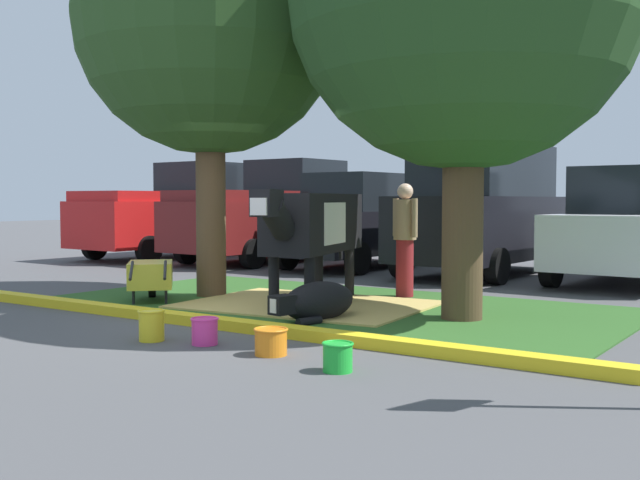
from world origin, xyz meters
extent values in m
plane|color=#4C4C4F|center=(0.00, 0.00, 0.00)|extent=(80.00, 80.00, 0.00)
cube|color=#2D5B23|center=(0.28, 1.58, 0.01)|extent=(7.88, 4.17, 0.02)
cube|color=yellow|center=(0.28, -0.65, 0.06)|extent=(9.08, 0.24, 0.12)
cube|color=tan|center=(0.07, 1.33, 0.03)|extent=(3.41, 2.68, 0.04)
cylinder|color=brown|center=(-1.73, 1.36, 1.36)|extent=(0.44, 0.44, 2.73)
sphere|color=#2D5123|center=(-1.73, 1.36, 4.12)|extent=(3.98, 3.98, 3.98)
cylinder|color=#4C3823|center=(2.29, 1.44, 1.22)|extent=(0.49, 0.49, 2.45)
cube|color=black|center=(0.04, 1.53, 1.14)|extent=(1.28, 2.40, 0.80)
cube|color=white|center=(0.08, 1.39, 1.14)|extent=(0.93, 1.06, 0.56)
cylinder|color=black|center=(0.39, 0.25, 1.24)|extent=(0.48, 0.70, 0.58)
cube|color=black|center=(0.48, -0.06, 1.42)|extent=(0.37, 0.49, 0.32)
cube|color=white|center=(0.53, -0.25, 1.38)|extent=(0.22, 0.17, 0.20)
cylinder|color=black|center=(0.51, 0.76, 0.37)|extent=(0.14, 0.14, 0.74)
cylinder|color=black|center=(0.03, 0.63, 0.37)|extent=(0.14, 0.14, 0.74)
cylinder|color=black|center=(0.05, 2.43, 0.37)|extent=(0.14, 0.14, 0.74)
cylinder|color=black|center=(-0.42, 2.30, 0.37)|extent=(0.14, 0.14, 0.74)
cylinder|color=black|center=(-0.27, 2.69, 0.89)|extent=(0.06, 0.06, 0.70)
ellipsoid|color=black|center=(0.91, 0.40, 0.24)|extent=(0.66, 1.16, 0.48)
cube|color=black|center=(0.81, -0.20, 0.26)|extent=(0.24, 0.31, 0.22)
cube|color=silver|center=(0.79, -0.31, 0.26)|extent=(0.11, 0.08, 0.16)
cylinder|color=black|center=(1.03, 0.02, 0.06)|extent=(0.16, 0.36, 0.10)
cylinder|color=maroon|center=(0.72, 2.90, 0.43)|extent=(0.26, 0.26, 0.87)
cylinder|color=#9E7F5B|center=(0.72, 2.90, 1.17)|extent=(0.34, 0.34, 0.60)
sphere|color=beige|center=(0.72, 2.90, 1.58)|extent=(0.24, 0.24, 0.24)
cylinder|color=#9E7F5B|center=(0.93, 2.81, 1.20)|extent=(0.09, 0.09, 0.57)
cylinder|color=#9E7F5B|center=(0.52, 2.99, 1.20)|extent=(0.09, 0.09, 0.57)
cube|color=gold|center=(-2.01, 0.41, 0.40)|extent=(1.06, 1.06, 0.36)
cylinder|color=black|center=(-2.36, 0.76, 0.18)|extent=(0.32, 0.33, 0.36)
cylinder|color=black|center=(-1.96, 0.04, 0.12)|extent=(0.04, 0.04, 0.24)
cylinder|color=black|center=(-1.65, 0.35, 0.12)|extent=(0.04, 0.04, 0.24)
cylinder|color=black|center=(-1.71, -0.21, 0.52)|extent=(0.40, 0.41, 0.23)
cylinder|color=black|center=(-1.40, 0.10, 0.52)|extent=(0.40, 0.41, 0.23)
cylinder|color=yellow|center=(0.20, -1.63, 0.16)|extent=(0.26, 0.26, 0.31)
torus|color=yellow|center=(0.20, -1.63, 0.31)|extent=(0.28, 0.28, 0.02)
cylinder|color=#EA3893|center=(0.79, -1.46, 0.13)|extent=(0.26, 0.26, 0.26)
torus|color=#EA3893|center=(0.79, -1.46, 0.26)|extent=(0.29, 0.29, 0.02)
cylinder|color=orange|center=(1.66, -1.50, 0.12)|extent=(0.30, 0.30, 0.24)
torus|color=orange|center=(1.66, -1.50, 0.24)|extent=(0.33, 0.33, 0.02)
cylinder|color=green|center=(2.56, -1.72, 0.12)|extent=(0.25, 0.25, 0.24)
torus|color=green|center=(2.56, -1.72, 0.24)|extent=(0.28, 0.28, 0.02)
cube|color=red|center=(-7.88, 6.74, 0.87)|extent=(2.23, 5.48, 1.10)
cube|color=black|center=(-7.84, 7.68, 1.92)|extent=(1.92, 1.88, 1.00)
cube|color=red|center=(-7.94, 5.52, 1.54)|extent=(2.01, 2.78, 0.24)
cylinder|color=black|center=(-8.81, 8.53, 0.32)|extent=(0.25, 0.65, 0.64)
cylinder|color=black|center=(-6.81, 8.45, 0.32)|extent=(0.25, 0.65, 0.64)
cylinder|color=black|center=(-8.96, 5.02, 0.32)|extent=(0.25, 0.65, 0.64)
cylinder|color=black|center=(-6.96, 4.94, 0.32)|extent=(0.25, 0.65, 0.64)
cube|color=maroon|center=(-5.08, 7.05, 0.87)|extent=(2.23, 5.48, 1.10)
cube|color=black|center=(-5.04, 8.00, 1.92)|extent=(1.92, 1.88, 1.00)
cube|color=maroon|center=(-5.13, 5.84, 1.54)|extent=(2.01, 2.78, 0.24)
cylinder|color=black|center=(-6.00, 8.85, 0.32)|extent=(0.25, 0.65, 0.64)
cylinder|color=black|center=(-4.01, 8.76, 0.32)|extent=(0.25, 0.65, 0.64)
cylinder|color=black|center=(-6.16, 5.34, 0.32)|extent=(0.25, 0.65, 0.64)
cylinder|color=black|center=(-4.16, 5.25, 0.32)|extent=(0.25, 0.65, 0.64)
cube|color=black|center=(-2.48, 6.88, 0.77)|extent=(1.99, 4.47, 0.90)
cube|color=black|center=(-2.48, 6.88, 1.62)|extent=(1.68, 2.27, 0.80)
cylinder|color=black|center=(-3.32, 8.35, 0.32)|extent=(0.25, 0.65, 0.64)
cylinder|color=black|center=(-1.52, 8.27, 0.32)|extent=(0.25, 0.65, 0.64)
cylinder|color=black|center=(-3.44, 5.49, 0.32)|extent=(0.25, 0.65, 0.64)
cylinder|color=black|center=(-1.65, 5.42, 0.32)|extent=(0.25, 0.65, 0.64)
cube|color=black|center=(0.33, 6.86, 0.92)|extent=(2.10, 4.68, 1.20)
cube|color=black|center=(0.33, 6.86, 2.02)|extent=(1.81, 3.27, 1.00)
cylinder|color=black|center=(-0.56, 8.40, 0.32)|extent=(0.25, 0.65, 0.64)
cylinder|color=black|center=(1.34, 8.31, 0.32)|extent=(0.25, 0.65, 0.64)
cylinder|color=black|center=(-0.68, 5.41, 0.32)|extent=(0.25, 0.65, 0.64)
cylinder|color=black|center=(1.21, 5.33, 0.32)|extent=(0.25, 0.65, 0.64)
cube|color=silver|center=(3.04, 6.90, 0.77)|extent=(1.99, 4.47, 0.90)
cube|color=black|center=(3.04, 6.90, 1.62)|extent=(1.68, 2.27, 0.80)
cylinder|color=black|center=(2.20, 8.37, 0.32)|extent=(0.25, 0.65, 0.64)
cylinder|color=black|center=(2.08, 5.51, 0.32)|extent=(0.25, 0.65, 0.64)
camera|label=1|loc=(6.06, -7.06, 1.47)|focal=42.63mm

